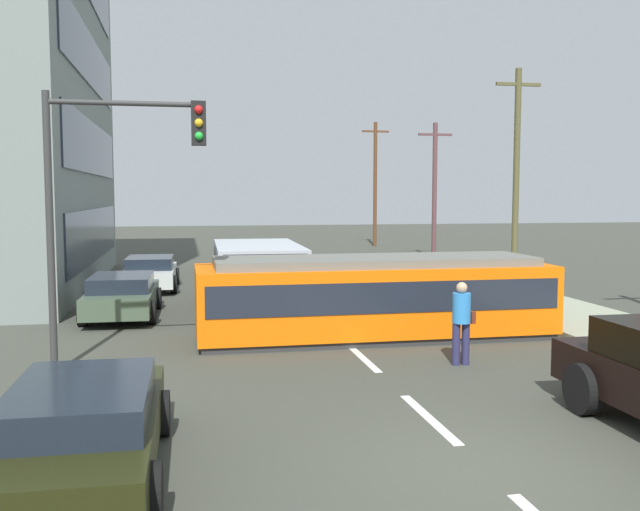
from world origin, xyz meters
TOP-DOWN VIEW (x-y plane):
  - ground_plane at (0.00, 10.00)m, footprint 120.00×120.00m
  - lane_stripe_1 at (0.00, 2.00)m, footprint 0.16×2.40m
  - lane_stripe_2 at (0.00, 6.00)m, footprint 0.16×2.40m
  - lane_stripe_3 at (0.00, 14.11)m, footprint 0.16×2.40m
  - lane_stripe_4 at (0.00, 20.11)m, footprint 0.16×2.40m
  - streetcar_tram at (0.83, 8.11)m, footprint 8.42×2.55m
  - city_bus at (-1.43, 13.29)m, footprint 2.65×5.43m
  - pedestrian_crossing at (1.79, 5.10)m, footprint 0.48×0.36m
  - parked_sedan_near at (-4.83, 0.64)m, footprint 1.96×4.51m
  - parked_sedan_mid at (-5.33, 12.07)m, footprint 2.04×4.28m
  - parked_sedan_far at (-4.83, 17.82)m, footprint 2.02×4.18m
  - traffic_light_mast at (-4.94, 5.92)m, footprint 2.99×0.33m
  - utility_pole_mid at (8.97, 17.26)m, footprint 1.80×0.24m
  - utility_pole_far at (9.16, 26.71)m, footprint 1.80×0.24m
  - utility_pole_distant at (8.78, 36.83)m, footprint 1.80×0.24m

SIDE VIEW (x-z plane):
  - ground_plane at x=0.00m, z-range 0.00..0.00m
  - lane_stripe_1 at x=0.00m, z-range 0.00..0.01m
  - lane_stripe_2 at x=0.00m, z-range 0.00..0.01m
  - lane_stripe_3 at x=0.00m, z-range 0.00..0.01m
  - lane_stripe_4 at x=0.00m, z-range 0.00..0.01m
  - parked_sedan_far at x=-4.83m, z-range 0.03..1.22m
  - parked_sedan_mid at x=-5.33m, z-range 0.03..1.22m
  - parked_sedan_near at x=-4.83m, z-range 0.03..1.22m
  - pedestrian_crossing at x=1.79m, z-range 0.11..1.78m
  - streetcar_tram at x=0.83m, z-range 0.03..1.96m
  - city_bus at x=-1.43m, z-range 0.14..2.04m
  - utility_pole_far at x=9.16m, z-range 0.18..7.26m
  - traffic_light_mast at x=-4.94m, z-range 1.06..6.38m
  - utility_pole_distant at x=8.78m, z-range 0.18..8.30m
  - utility_pole_mid at x=8.97m, z-range 0.18..8.37m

